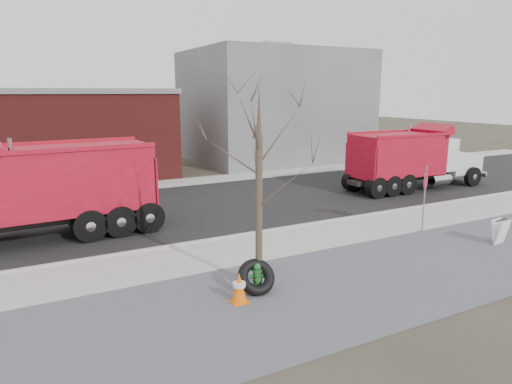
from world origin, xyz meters
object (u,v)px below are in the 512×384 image
sandwich_board (500,232)px  dump_truck_red_b (40,188)px  dump_truck_red_a (412,157)px  stop_sign (425,187)px  fire_hydrant (257,278)px  truck_tire (256,277)px

sandwich_board → dump_truck_red_b: (-13.57, 7.73, 1.40)m
dump_truck_red_a → dump_truck_red_b: (-17.76, -0.30, 0.15)m
stop_sign → dump_truck_red_b: bearing=146.5°
fire_hydrant → sandwich_board: 8.98m
stop_sign → dump_truck_red_a: bearing=37.9°
truck_tire → stop_sign: size_ratio=0.44×
stop_sign → sandwich_board: stop_sign is taller
truck_tire → dump_truck_red_a: 15.29m
truck_tire → stop_sign: bearing=12.4°
truck_tire → dump_truck_red_a: size_ratio=0.13×
fire_hydrant → dump_truck_red_a: dump_truck_red_a is taller
sandwich_board → truck_tire: bearing=168.6°
stop_sign → dump_truck_red_a: (5.45, 5.86, 0.01)m
stop_sign → dump_truck_red_b: dump_truck_red_b is taller
dump_truck_red_a → dump_truck_red_b: bearing=-177.8°
fire_hydrant → stop_sign: bearing=32.2°
dump_truck_red_b → stop_sign: bearing=152.5°
fire_hydrant → sandwich_board: (8.96, -0.58, 0.10)m
fire_hydrant → sandwich_board: size_ratio=0.91×
stop_sign → dump_truck_red_b: (-12.30, 5.56, 0.16)m
dump_truck_red_b → truck_tire: bearing=118.8°
stop_sign → sandwich_board: bearing=-69.0°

